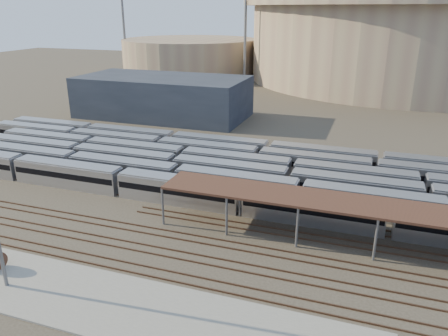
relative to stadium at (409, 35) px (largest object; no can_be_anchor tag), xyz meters
name	(u,v)px	position (x,y,z in m)	size (l,w,h in m)	color
ground	(218,239)	(-25.00, -140.00, -16.47)	(420.00, 420.00, 0.00)	#383026
apron	(113,305)	(-30.00, -155.00, -16.37)	(50.00, 9.00, 0.20)	gray
subway_trains	(275,175)	(-22.45, -121.50, -14.67)	(121.42, 23.90, 3.60)	#A8A7AC
inspection_shed	(420,215)	(-3.00, -136.00, -11.49)	(60.30, 6.00, 5.30)	slate
empty_tracks	(203,260)	(-25.00, -145.00, -16.38)	(170.00, 9.62, 0.18)	#4C3323
stadium	(409,35)	(0.00, 0.00, 0.00)	(124.00, 124.00, 32.50)	gray
secondary_arena	(190,56)	(-85.00, -10.00, -9.47)	(56.00, 56.00, 14.00)	gray
service_building	(163,97)	(-60.00, -85.00, -11.47)	(42.00, 20.00, 10.00)	#1E232D
floodlight_0	(245,24)	(-55.00, -30.00, 4.18)	(4.00, 1.00, 38.40)	slate
floodlight_1	(123,22)	(-110.00, -20.00, 4.18)	(4.00, 1.00, 38.40)	slate
floodlight_3	(322,21)	(-35.00, 20.00, 4.18)	(4.00, 1.00, 38.40)	slate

